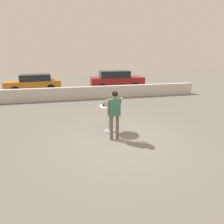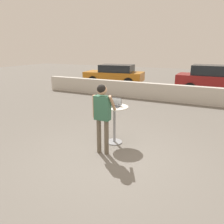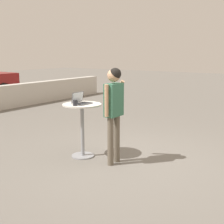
{
  "view_description": "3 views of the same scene",
  "coord_description": "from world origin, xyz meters",
  "px_view_note": "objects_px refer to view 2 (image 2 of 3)",
  "views": [
    {
      "loc": [
        -1.58,
        -5.31,
        2.83
      ],
      "look_at": [
        -0.25,
        0.6,
        0.87
      ],
      "focal_mm": 28.0,
      "sensor_mm": 36.0,
      "label": 1
    },
    {
      "loc": [
        2.15,
        -4.23,
        2.54
      ],
      "look_at": [
        -0.13,
        0.37,
        1.03
      ],
      "focal_mm": 35.0,
      "sensor_mm": 36.0,
      "label": 2
    },
    {
      "loc": [
        -4.76,
        -2.94,
        2.02
      ],
      "look_at": [
        -0.08,
        0.3,
        0.91
      ],
      "focal_mm": 50.0,
      "sensor_mm": 36.0,
      "label": 3
    }
  ],
  "objects_px": {
    "parked_car_further_down": "(115,74)",
    "cafe_table": "(114,118)",
    "standing_person": "(102,111)",
    "parked_car_near_street": "(218,80)",
    "coffee_mug": "(106,104)",
    "laptop": "(115,105)"
  },
  "relations": [
    {
      "from": "parked_car_further_down",
      "to": "cafe_table",
      "type": "bearing_deg",
      "value": -64.45
    },
    {
      "from": "standing_person",
      "to": "parked_car_near_street",
      "type": "xyz_separation_m",
      "value": [
        2.33,
        9.09,
        -0.27
      ]
    },
    {
      "from": "standing_person",
      "to": "parked_car_near_street",
      "type": "bearing_deg",
      "value": 75.63
    },
    {
      "from": "cafe_table",
      "to": "parked_car_near_street",
      "type": "distance_m",
      "value": 8.7
    },
    {
      "from": "coffee_mug",
      "to": "standing_person",
      "type": "distance_m",
      "value": 0.73
    },
    {
      "from": "parked_car_near_street",
      "to": "coffee_mug",
      "type": "bearing_deg",
      "value": -107.05
    },
    {
      "from": "parked_car_near_street",
      "to": "cafe_table",
      "type": "bearing_deg",
      "value": -105.68
    },
    {
      "from": "standing_person",
      "to": "coffee_mug",
      "type": "bearing_deg",
      "value": 110.21
    },
    {
      "from": "parked_car_further_down",
      "to": "standing_person",
      "type": "bearing_deg",
      "value": -65.99
    },
    {
      "from": "parked_car_near_street",
      "to": "parked_car_further_down",
      "type": "distance_m",
      "value": 6.71
    },
    {
      "from": "standing_person",
      "to": "parked_car_near_street",
      "type": "relative_size",
      "value": 0.39
    },
    {
      "from": "cafe_table",
      "to": "parked_car_near_street",
      "type": "relative_size",
      "value": 0.23
    },
    {
      "from": "coffee_mug",
      "to": "standing_person",
      "type": "xyz_separation_m",
      "value": [
        0.25,
        -0.68,
        0.02
      ]
    },
    {
      "from": "coffee_mug",
      "to": "parked_car_further_down",
      "type": "distance_m",
      "value": 9.96
    },
    {
      "from": "coffee_mug",
      "to": "parked_car_near_street",
      "type": "bearing_deg",
      "value": 72.95
    },
    {
      "from": "coffee_mug",
      "to": "parked_car_near_street",
      "type": "distance_m",
      "value": 8.8
    },
    {
      "from": "parked_car_further_down",
      "to": "coffee_mug",
      "type": "bearing_deg",
      "value": -65.71
    },
    {
      "from": "coffee_mug",
      "to": "cafe_table",
      "type": "bearing_deg",
      "value": 8.22
    },
    {
      "from": "laptop",
      "to": "parked_car_further_down",
      "type": "distance_m",
      "value": 10.01
    },
    {
      "from": "laptop",
      "to": "coffee_mug",
      "type": "bearing_deg",
      "value": -167.51
    },
    {
      "from": "standing_person",
      "to": "parked_car_further_down",
      "type": "relative_size",
      "value": 0.4
    },
    {
      "from": "cafe_table",
      "to": "parked_car_further_down",
      "type": "bearing_deg",
      "value": 115.55
    }
  ]
}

